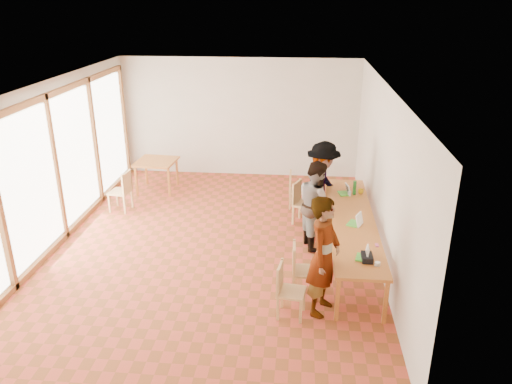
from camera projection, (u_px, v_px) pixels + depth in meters
ground at (215, 244)px, 9.50m from camera, size 8.00×8.00×0.00m
wall_back at (240, 118)px, 12.65m from camera, size 6.00×0.10×3.00m
wall_front at (147, 293)px, 5.25m from camera, size 6.00×0.10×3.00m
wall_right at (382, 174)px, 8.69m from camera, size 0.10×8.00×3.00m
window_wall at (54, 164)px, 9.20m from camera, size 0.10×8.00×3.00m
ceiling at (210, 84)px, 8.38m from camera, size 6.00×8.00×0.04m
communal_table at (351, 221)px, 8.77m from camera, size 0.80×4.00×0.75m
side_table at (156, 164)px, 11.85m from camera, size 0.90×0.90×0.75m
chair_near at (285, 285)px, 7.22m from camera, size 0.44×0.44×0.44m
chair_mid at (300, 264)px, 7.72m from camera, size 0.41×0.41×0.46m
chair_far at (301, 198)px, 10.19m from camera, size 0.54×0.54×0.47m
chair_empty at (294, 186)px, 10.95m from camera, size 0.38×0.38×0.43m
chair_spare at (123, 187)px, 10.76m from camera, size 0.47×0.47×0.48m
person_near at (324, 256)px, 7.17m from camera, size 0.65×0.78×1.84m
person_mid at (316, 204)px, 9.16m from camera, size 0.83×0.95×1.66m
person_far at (322, 186)px, 9.82m from camera, size 1.03×1.33×1.80m
laptop_near at (365, 255)px, 7.42m from camera, size 0.25×0.27×0.20m
laptop_mid at (356, 222)px, 8.51m from camera, size 0.31×0.32×0.22m
laptop_far at (346, 191)px, 9.82m from camera, size 0.26×0.28×0.21m
yellow_mug at (361, 191)px, 9.86m from camera, size 0.14×0.14×0.09m
green_bottle at (355, 188)px, 9.78m from camera, size 0.07×0.07×0.28m
clear_glass at (349, 194)px, 9.75m from camera, size 0.07×0.07×0.09m
condiment_cup at (377, 264)px, 7.23m from camera, size 0.08×0.08×0.06m
pink_phone at (377, 245)px, 7.82m from camera, size 0.05×0.10×0.01m
black_pouch at (367, 257)px, 7.39m from camera, size 0.16×0.26×0.09m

